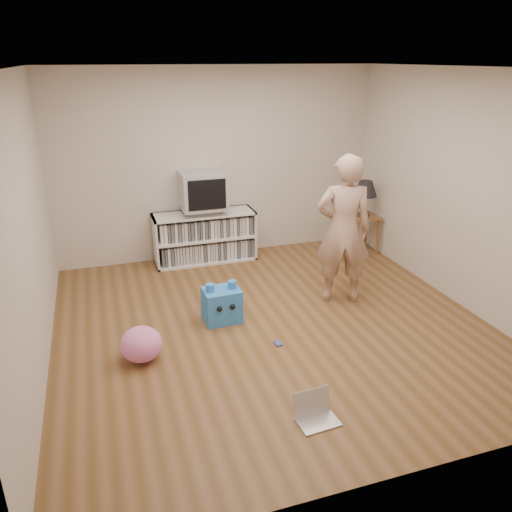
{
  "coord_description": "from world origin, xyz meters",
  "views": [
    {
      "loc": [
        -1.62,
        -4.44,
        2.69
      ],
      "look_at": [
        -0.05,
        0.4,
        0.65
      ],
      "focal_mm": 35.0,
      "sensor_mm": 36.0,
      "label": 1
    }
  ],
  "objects_px": {
    "media_unit": "(204,237)",
    "table_lamp": "(365,189)",
    "plush_blue": "(222,304)",
    "dvd_deck": "(204,210)",
    "person": "(343,230)",
    "laptop": "(315,412)",
    "plush_pink": "(141,344)",
    "crt_tv": "(203,190)",
    "side_table": "(362,225)"
  },
  "relations": [
    {
      "from": "media_unit",
      "to": "table_lamp",
      "type": "distance_m",
      "value": 2.37
    },
    {
      "from": "table_lamp",
      "to": "plush_blue",
      "type": "xyz_separation_m",
      "value": [
        -2.47,
        -1.39,
        -0.75
      ]
    },
    {
      "from": "dvd_deck",
      "to": "person",
      "type": "distance_m",
      "value": 2.1
    },
    {
      "from": "person",
      "to": "laptop",
      "type": "height_order",
      "value": "person"
    },
    {
      "from": "person",
      "to": "plush_pink",
      "type": "xyz_separation_m",
      "value": [
        -2.37,
        -0.58,
        -0.7
      ]
    },
    {
      "from": "media_unit",
      "to": "crt_tv",
      "type": "bearing_deg",
      "value": -90.0
    },
    {
      "from": "table_lamp",
      "to": "plush_pink",
      "type": "height_order",
      "value": "table_lamp"
    },
    {
      "from": "media_unit",
      "to": "dvd_deck",
      "type": "height_order",
      "value": "dvd_deck"
    },
    {
      "from": "table_lamp",
      "to": "side_table",
      "type": "bearing_deg",
      "value": 0.0
    },
    {
      "from": "dvd_deck",
      "to": "plush_blue",
      "type": "height_order",
      "value": "dvd_deck"
    },
    {
      "from": "crt_tv",
      "to": "person",
      "type": "height_order",
      "value": "person"
    },
    {
      "from": "laptop",
      "to": "dvd_deck",
      "type": "bearing_deg",
      "value": 87.18
    },
    {
      "from": "table_lamp",
      "to": "plush_pink",
      "type": "xyz_separation_m",
      "value": [
        -3.39,
        -1.9,
        -0.77
      ]
    },
    {
      "from": "dvd_deck",
      "to": "person",
      "type": "height_order",
      "value": "person"
    },
    {
      "from": "dvd_deck",
      "to": "table_lamp",
      "type": "height_order",
      "value": "table_lamp"
    },
    {
      "from": "plush_blue",
      "to": "dvd_deck",
      "type": "bearing_deg",
      "value": 81.11
    },
    {
      "from": "side_table",
      "to": "plush_blue",
      "type": "relative_size",
      "value": 1.22
    },
    {
      "from": "table_lamp",
      "to": "plush_blue",
      "type": "distance_m",
      "value": 2.93
    },
    {
      "from": "dvd_deck",
      "to": "side_table",
      "type": "height_order",
      "value": "dvd_deck"
    },
    {
      "from": "dvd_deck",
      "to": "plush_blue",
      "type": "bearing_deg",
      "value": -96.75
    },
    {
      "from": "side_table",
      "to": "plush_pink",
      "type": "distance_m",
      "value": 3.89
    },
    {
      "from": "laptop",
      "to": "person",
      "type": "bearing_deg",
      "value": 53.85
    },
    {
      "from": "dvd_deck",
      "to": "laptop",
      "type": "xyz_separation_m",
      "value": [
        0.09,
        -3.54,
        -0.67
      ]
    },
    {
      "from": "dvd_deck",
      "to": "table_lamp",
      "type": "bearing_deg",
      "value": -9.28
    },
    {
      "from": "crt_tv",
      "to": "plush_pink",
      "type": "bearing_deg",
      "value": -116.39
    },
    {
      "from": "table_lamp",
      "to": "person",
      "type": "distance_m",
      "value": 1.67
    },
    {
      "from": "side_table",
      "to": "plush_pink",
      "type": "height_order",
      "value": "side_table"
    },
    {
      "from": "dvd_deck",
      "to": "table_lamp",
      "type": "distance_m",
      "value": 2.3
    },
    {
      "from": "side_table",
      "to": "table_lamp",
      "type": "xyz_separation_m",
      "value": [
        0.0,
        0.0,
        0.53
      ]
    },
    {
      "from": "plush_blue",
      "to": "plush_pink",
      "type": "relative_size",
      "value": 1.15
    },
    {
      "from": "side_table",
      "to": "plush_blue",
      "type": "xyz_separation_m",
      "value": [
        -2.47,
        -1.39,
        -0.22
      ]
    },
    {
      "from": "laptop",
      "to": "plush_blue",
      "type": "distance_m",
      "value": 1.81
    },
    {
      "from": "crt_tv",
      "to": "dvd_deck",
      "type": "bearing_deg",
      "value": 90.0
    },
    {
      "from": "dvd_deck",
      "to": "laptop",
      "type": "height_order",
      "value": "dvd_deck"
    },
    {
      "from": "media_unit",
      "to": "dvd_deck",
      "type": "distance_m",
      "value": 0.39
    },
    {
      "from": "dvd_deck",
      "to": "crt_tv",
      "type": "relative_size",
      "value": 0.75
    },
    {
      "from": "media_unit",
      "to": "plush_pink",
      "type": "bearing_deg",
      "value": -116.2
    },
    {
      "from": "table_lamp",
      "to": "person",
      "type": "bearing_deg",
      "value": -127.73
    },
    {
      "from": "side_table",
      "to": "plush_blue",
      "type": "bearing_deg",
      "value": -150.67
    },
    {
      "from": "person",
      "to": "laptop",
      "type": "distance_m",
      "value": 2.33
    },
    {
      "from": "crt_tv",
      "to": "table_lamp",
      "type": "relative_size",
      "value": 1.17
    },
    {
      "from": "table_lamp",
      "to": "person",
      "type": "relative_size",
      "value": 0.3
    },
    {
      "from": "crt_tv",
      "to": "laptop",
      "type": "height_order",
      "value": "crt_tv"
    },
    {
      "from": "crt_tv",
      "to": "side_table",
      "type": "distance_m",
      "value": 2.37
    },
    {
      "from": "person",
      "to": "dvd_deck",
      "type": "bearing_deg",
      "value": -35.61
    },
    {
      "from": "crt_tv",
      "to": "side_table",
      "type": "height_order",
      "value": "crt_tv"
    },
    {
      "from": "dvd_deck",
      "to": "crt_tv",
      "type": "bearing_deg",
      "value": -90.0
    },
    {
      "from": "laptop",
      "to": "table_lamp",
      "type": "bearing_deg",
      "value": 51.29
    },
    {
      "from": "table_lamp",
      "to": "laptop",
      "type": "bearing_deg",
      "value": -124.38
    },
    {
      "from": "media_unit",
      "to": "plush_pink",
      "type": "xyz_separation_m",
      "value": [
        -1.12,
        -2.29,
        -0.18
      ]
    }
  ]
}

